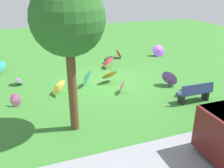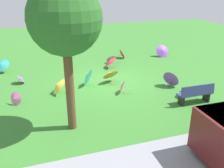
% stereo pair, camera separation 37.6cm
% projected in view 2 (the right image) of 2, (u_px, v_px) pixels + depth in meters
% --- Properties ---
extents(ground, '(40.00, 40.00, 0.00)m').
position_uv_depth(ground, '(110.00, 81.00, 13.05)').
color(ground, '#387A2D').
extents(park_bench, '(1.61, 0.50, 0.90)m').
position_uv_depth(park_bench, '(196.00, 94.00, 10.44)').
color(park_bench, navy).
rests_on(park_bench, ground).
extents(shade_tree, '(2.33, 2.33, 5.03)m').
position_uv_depth(shade_tree, '(65.00, 20.00, 7.39)').
color(shade_tree, brown).
rests_on(shade_tree, ground).
extents(parasol_teal_0, '(0.97, 0.98, 0.88)m').
position_uv_depth(parasol_teal_0, '(87.00, 77.00, 12.38)').
color(parasol_teal_0, tan).
rests_on(parasol_teal_0, ground).
extents(parasol_purple_0, '(0.66, 0.69, 0.54)m').
position_uv_depth(parasol_purple_0, '(21.00, 78.00, 12.70)').
color(parasol_purple_0, tan).
rests_on(parasol_purple_0, ground).
extents(parasol_pink_0, '(0.71, 0.74, 0.68)m').
position_uv_depth(parasol_pink_0, '(122.00, 86.00, 11.56)').
color(parasol_pink_0, tan).
rests_on(parasol_pink_0, ground).
extents(parasol_pink_1, '(0.61, 0.62, 0.59)m').
position_uv_depth(parasol_pink_1, '(15.00, 99.00, 10.39)').
color(parasol_pink_1, tan).
rests_on(parasol_pink_1, ground).
extents(parasol_yellow_0, '(0.82, 0.87, 0.80)m').
position_uv_depth(parasol_yellow_0, '(58.00, 85.00, 11.41)').
color(parasol_yellow_0, tan).
rests_on(parasol_yellow_0, ground).
extents(parasol_teal_1, '(1.23, 1.21, 0.82)m').
position_uv_depth(parasol_teal_1, '(1.00, 65.00, 14.16)').
color(parasol_teal_1, tan).
rests_on(parasol_teal_1, ground).
extents(parasol_red_2, '(0.89, 0.94, 0.73)m').
position_uv_depth(parasol_red_2, '(110.00, 61.00, 14.95)').
color(parasol_red_2, tan).
rests_on(parasol_red_2, ground).
extents(parasol_purple_1, '(0.97, 0.91, 0.87)m').
position_uv_depth(parasol_purple_1, '(163.00, 51.00, 17.32)').
color(parasol_purple_1, tan).
rests_on(parasol_purple_1, ground).
extents(parasol_red_3, '(0.60, 0.66, 0.64)m').
position_uv_depth(parasol_red_3, '(123.00, 54.00, 17.05)').
color(parasol_red_3, tan).
rests_on(parasol_red_3, ground).
extents(parasol_orange_0, '(1.00, 0.93, 0.83)m').
position_uv_depth(parasol_orange_0, '(110.00, 74.00, 12.74)').
color(parasol_orange_0, tan).
rests_on(parasol_orange_0, ground).
extents(parasol_purple_2, '(0.62, 0.58, 0.59)m').
position_uv_depth(parasol_purple_2, '(185.00, 89.00, 11.19)').
color(parasol_purple_2, tan).
rests_on(parasol_purple_2, ground).
extents(parasol_pink_2, '(0.75, 0.64, 0.57)m').
position_uv_depth(parasol_pink_2, '(111.00, 58.00, 16.14)').
color(parasol_pink_2, tan).
rests_on(parasol_pink_2, ground).
extents(parasol_purple_3, '(0.90, 0.97, 0.85)m').
position_uv_depth(parasol_purple_3, '(171.00, 78.00, 12.29)').
color(parasol_purple_3, tan).
rests_on(parasol_purple_3, ground).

